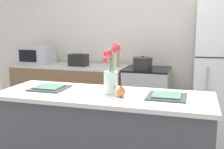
{
  "coord_description": "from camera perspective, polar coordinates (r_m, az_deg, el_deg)",
  "views": [
    {
      "loc": [
        0.73,
        -2.16,
        1.5
      ],
      "look_at": [
        0.0,
        0.25,
        1.06
      ],
      "focal_mm": 45.0,
      "sensor_mm": 36.0,
      "label": 1
    }
  ],
  "objects": [
    {
      "name": "microwave",
      "position": [
        4.45,
        -15.04,
        3.89
      ],
      "size": [
        0.48,
        0.37,
        0.27
      ],
      "color": "#B7BABC",
      "rests_on": "back_counter"
    },
    {
      "name": "toaster",
      "position": [
        4.09,
        -6.82,
        2.96
      ],
      "size": [
        0.28,
        0.18,
        0.17
      ],
      "color": "black",
      "rests_on": "back_counter"
    },
    {
      "name": "knife_block",
      "position": [
        3.97,
        0.57,
        3.2
      ],
      "size": [
        0.1,
        0.14,
        0.27
      ],
      "color": "beige",
      "rests_on": "back_counter"
    },
    {
      "name": "pear_figurine",
      "position": [
        2.23,
        1.85,
        -3.45
      ],
      "size": [
        0.07,
        0.07,
        0.12
      ],
      "color": "#C66B33",
      "rests_on": "kitchen_island"
    },
    {
      "name": "kitchen_island",
      "position": [
        2.5,
        -1.71,
        -14.34
      ],
      "size": [
        1.8,
        0.66,
        0.94
      ],
      "color": "#4C4C51",
      "rests_on": "ground_plane"
    },
    {
      "name": "back_counter",
      "position": [
        4.29,
        -8.38,
        -4.14
      ],
      "size": [
        1.68,
        0.6,
        0.92
      ],
      "color": "brown",
      "rests_on": "ground_plane"
    },
    {
      "name": "cooking_pot",
      "position": [
        3.8,
        6.25,
        2.32
      ],
      "size": [
        0.27,
        0.27,
        0.18
      ],
      "color": "#2D2D2D",
      "rests_on": "stove_range"
    },
    {
      "name": "flower_vase",
      "position": [
        2.32,
        -0.2,
        -0.31
      ],
      "size": [
        0.14,
        0.14,
        0.43
      ],
      "color": "silver",
      "rests_on": "kitchen_island"
    },
    {
      "name": "plate_setting_left",
      "position": [
        2.58,
        -12.54,
        -2.63
      ],
      "size": [
        0.31,
        0.31,
        0.02
      ],
      "color": "#333338",
      "rests_on": "kitchen_island"
    },
    {
      "name": "refrigerator",
      "position": [
        3.82,
        21.45,
        0.42
      ],
      "size": [
        0.68,
        0.67,
        1.82
      ],
      "color": "white",
      "rests_on": "ground_plane"
    },
    {
      "name": "plate_setting_right",
      "position": [
        2.27,
        11.06,
        -4.31
      ],
      "size": [
        0.31,
        0.31,
        0.02
      ],
      "color": "#333338",
      "rests_on": "kitchen_island"
    },
    {
      "name": "stove_range",
      "position": [
        3.95,
        7.11,
        -5.36
      ],
      "size": [
        0.6,
        0.61,
        0.92
      ],
      "color": "#B2B5B7",
      "rests_on": "ground_plane"
    },
    {
      "name": "back_wall",
      "position": [
        4.22,
        6.96,
        7.91
      ],
      "size": [
        5.2,
        0.08,
        2.7
      ],
      "color": "silver",
      "rests_on": "ground_plane"
    }
  ]
}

